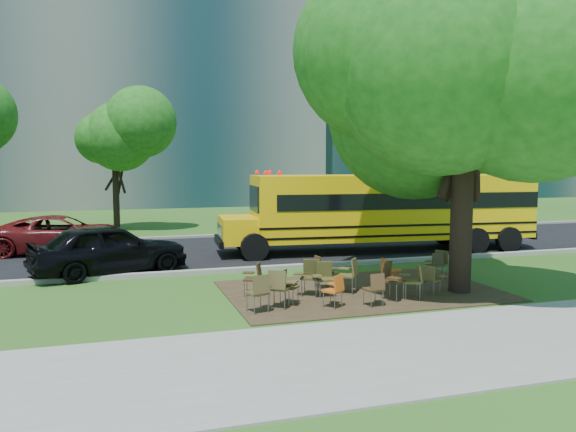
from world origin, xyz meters
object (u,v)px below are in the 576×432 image
object	(u,v)px
chair_5	(391,277)
chair_8	(254,276)
bg_car_red	(62,234)
chair_13	(436,263)
chair_9	(310,274)
chair_14	(439,262)
main_tree	(466,73)
chair_1	(280,285)
chair_6	(414,278)
chair_2	(335,287)
black_car	(109,249)
chair_7	(432,277)
chair_11	(350,272)
chair_3	(324,276)
chair_0	(260,289)
chair_12	(388,270)
chair_10	(322,269)
chair_4	(375,286)
chair_15	(287,283)
school_bus	(390,207)

from	to	relation	value
chair_5	chair_8	bearing A→B (deg)	-58.81
bg_car_red	chair_13	bearing A→B (deg)	-124.59
chair_9	chair_14	bearing A→B (deg)	-139.24
main_tree	chair_1	bearing A→B (deg)	-177.19
chair_6	chair_9	xyz separation A→B (m)	(-2.33, 1.08, 0.03)
chair_2	black_car	xyz separation A→B (m)	(-4.97, 5.71, 0.29)
main_tree	chair_8	size ratio (longest dim) A/B	10.72
chair_7	chair_11	xyz separation A→B (m)	(-1.89, 0.81, 0.09)
chair_3	chair_5	bearing A→B (deg)	158.58
chair_8	chair_9	size ratio (longest dim) A/B	0.93
chair_0	chair_6	distance (m)	3.94
chair_0	chair_12	world-z (taller)	chair_0
chair_13	bg_car_red	distance (m)	13.51
chair_10	black_car	world-z (taller)	black_car
chair_0	black_car	world-z (taller)	black_car
chair_9	chair_4	bearing A→B (deg)	155.49
chair_3	chair_15	distance (m)	1.20
main_tree	chair_8	distance (m)	7.33
chair_12	chair_3	bearing A→B (deg)	-68.12
chair_2	chair_7	distance (m)	2.82
chair_8	school_bus	bearing A→B (deg)	-25.69
chair_9	chair_13	xyz separation A→B (m)	(4.13, 0.80, -0.08)
main_tree	chair_4	xyz separation A→B (m)	(-2.76, -0.74, -5.08)
chair_9	chair_15	xyz separation A→B (m)	(-0.80, -0.66, -0.06)
chair_15	main_tree	bearing A→B (deg)	128.40
chair_9	chair_12	size ratio (longest dim) A/B	1.17
chair_3	chair_4	size ratio (longest dim) A/B	1.07
main_tree	chair_12	distance (m)	5.42
chair_10	chair_1	bearing A→B (deg)	-46.87
chair_10	bg_car_red	xyz separation A→B (m)	(-7.10, 8.48, 0.15)
school_bus	chair_6	distance (m)	7.70
school_bus	chair_10	size ratio (longest dim) A/B	13.40
chair_4	chair_14	size ratio (longest dim) A/B	0.98
chair_3	school_bus	bearing A→B (deg)	-120.59
chair_10	chair_11	xyz separation A→B (m)	(0.49, -0.70, 0.02)
black_car	chair_15	bearing A→B (deg)	-159.58
school_bus	chair_14	bearing A→B (deg)	-96.83
chair_2	bg_car_red	size ratio (longest dim) A/B	0.16
black_car	main_tree	bearing A→B (deg)	-138.96
black_car	bg_car_red	size ratio (longest dim) A/B	0.90
chair_1	bg_car_red	xyz separation A→B (m)	(-5.44, 10.11, 0.13)
chair_11	bg_car_red	world-z (taller)	bg_car_red
chair_2	chair_10	world-z (taller)	chair_10
main_tree	chair_1	xyz separation A→B (m)	(-4.93, -0.24, -5.01)
chair_14	bg_car_red	xyz separation A→B (m)	(-10.76, 8.30, 0.19)
chair_15	bg_car_red	bearing A→B (deg)	-109.59
bg_car_red	chair_9	bearing A→B (deg)	-141.04
chair_11	chair_15	size ratio (longest dim) A/B	1.13
chair_6	chair_15	world-z (taller)	chair_6
chair_11	chair_14	world-z (taller)	chair_11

